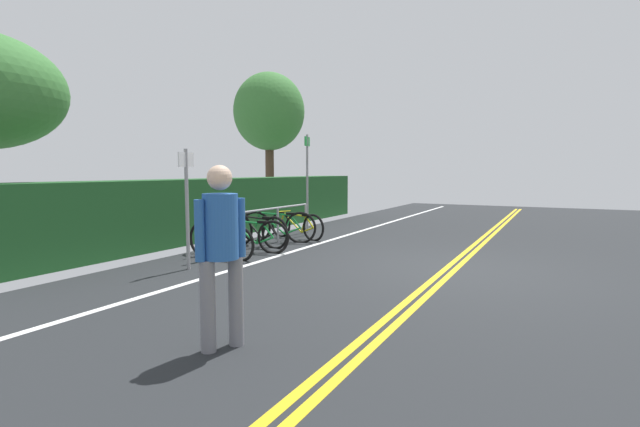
{
  "coord_description": "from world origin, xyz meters",
  "views": [
    {
      "loc": [
        -7.83,
        -1.59,
        1.65
      ],
      "look_at": [
        0.0,
        2.48,
        0.83
      ],
      "focal_mm": 26.11,
      "sensor_mm": 36.0,
      "label": 1
    }
  ],
  "objects_px": {
    "pedestrian": "(221,244)",
    "tree_mid": "(269,112)",
    "bicycle_2": "(257,231)",
    "bicycle_4": "(297,225)",
    "bicycle_0": "(220,241)",
    "bicycle_1": "(250,236)",
    "sign_post_near": "(187,197)",
    "sign_post_far": "(307,175)",
    "bicycle_3": "(278,227)",
    "bike_rack": "(262,219)"
  },
  "relations": [
    {
      "from": "bicycle_1",
      "to": "bicycle_4",
      "type": "height_order",
      "value": "bicycle_1"
    },
    {
      "from": "bicycle_3",
      "to": "tree_mid",
      "type": "bearing_deg",
      "value": 35.07
    },
    {
      "from": "sign_post_near",
      "to": "sign_post_far",
      "type": "relative_size",
      "value": 0.77
    },
    {
      "from": "sign_post_near",
      "to": "bicycle_1",
      "type": "bearing_deg",
      "value": 2.7
    },
    {
      "from": "bicycle_2",
      "to": "bicycle_3",
      "type": "xyz_separation_m",
      "value": [
        0.74,
        -0.07,
        0.01
      ]
    },
    {
      "from": "sign_post_far",
      "to": "bicycle_3",
      "type": "bearing_deg",
      "value": -173.2
    },
    {
      "from": "pedestrian",
      "to": "bicycle_3",
      "type": "bearing_deg",
      "value": 28.04
    },
    {
      "from": "sign_post_far",
      "to": "bicycle_1",
      "type": "bearing_deg",
      "value": -172.65
    },
    {
      "from": "sign_post_near",
      "to": "sign_post_far",
      "type": "xyz_separation_m",
      "value": [
        4.99,
        0.49,
        0.32
      ]
    },
    {
      "from": "bicycle_3",
      "to": "pedestrian",
      "type": "distance_m",
      "value": 6.48
    },
    {
      "from": "bicycle_0",
      "to": "bicycle_4",
      "type": "distance_m",
      "value": 2.82
    },
    {
      "from": "bicycle_4",
      "to": "sign_post_near",
      "type": "distance_m",
      "value": 4.0
    },
    {
      "from": "bicycle_2",
      "to": "pedestrian",
      "type": "relative_size",
      "value": 0.99
    },
    {
      "from": "tree_mid",
      "to": "sign_post_near",
      "type": "bearing_deg",
      "value": -154.24
    },
    {
      "from": "bicycle_3",
      "to": "sign_post_near",
      "type": "height_order",
      "value": "sign_post_near"
    },
    {
      "from": "bike_rack",
      "to": "bicycle_1",
      "type": "relative_size",
      "value": 2.28
    },
    {
      "from": "bike_rack",
      "to": "sign_post_near",
      "type": "height_order",
      "value": "sign_post_near"
    },
    {
      "from": "bicycle_0",
      "to": "sign_post_near",
      "type": "xyz_separation_m",
      "value": [
        -1.08,
        -0.21,
        0.9
      ]
    },
    {
      "from": "bicycle_4",
      "to": "tree_mid",
      "type": "distance_m",
      "value": 7.45
    },
    {
      "from": "bike_rack",
      "to": "bicycle_1",
      "type": "distance_m",
      "value": 0.71
    },
    {
      "from": "pedestrian",
      "to": "sign_post_far",
      "type": "bearing_deg",
      "value": 23.48
    },
    {
      "from": "bicycle_2",
      "to": "pedestrian",
      "type": "bearing_deg",
      "value": -148.0
    },
    {
      "from": "bicycle_2",
      "to": "bicycle_3",
      "type": "height_order",
      "value": "bicycle_3"
    },
    {
      "from": "pedestrian",
      "to": "tree_mid",
      "type": "relative_size",
      "value": 0.32
    },
    {
      "from": "bicycle_0",
      "to": "sign_post_near",
      "type": "bearing_deg",
      "value": -169.15
    },
    {
      "from": "bicycle_3",
      "to": "bicycle_4",
      "type": "relative_size",
      "value": 1.03
    },
    {
      "from": "bike_rack",
      "to": "bicycle_4",
      "type": "relative_size",
      "value": 2.3
    },
    {
      "from": "bicycle_4",
      "to": "pedestrian",
      "type": "xyz_separation_m",
      "value": [
        -6.38,
        -2.94,
        0.66
      ]
    },
    {
      "from": "bicycle_4",
      "to": "pedestrian",
      "type": "bearing_deg",
      "value": -155.28
    },
    {
      "from": "bicycle_2",
      "to": "sign_post_far",
      "type": "xyz_separation_m",
      "value": [
        2.51,
        0.15,
        1.19
      ]
    },
    {
      "from": "bicycle_1",
      "to": "pedestrian",
      "type": "bearing_deg",
      "value": -146.73
    },
    {
      "from": "bicycle_2",
      "to": "tree_mid",
      "type": "height_order",
      "value": "tree_mid"
    },
    {
      "from": "bicycle_0",
      "to": "bicycle_1",
      "type": "distance_m",
      "value": 0.78
    },
    {
      "from": "bicycle_4",
      "to": "bicycle_0",
      "type": "bearing_deg",
      "value": 179.53
    },
    {
      "from": "tree_mid",
      "to": "bicycle_4",
      "type": "bearing_deg",
      "value": -140.82
    },
    {
      "from": "bike_rack",
      "to": "bicycle_2",
      "type": "bearing_deg",
      "value": 97.96
    },
    {
      "from": "sign_post_far",
      "to": "bicycle_0",
      "type": "bearing_deg",
      "value": -175.82
    },
    {
      "from": "bicycle_2",
      "to": "sign_post_far",
      "type": "bearing_deg",
      "value": 3.33
    },
    {
      "from": "bicycle_1",
      "to": "bicycle_3",
      "type": "distance_m",
      "value": 1.38
    },
    {
      "from": "bicycle_0",
      "to": "bicycle_1",
      "type": "xyz_separation_m",
      "value": [
        0.77,
        -0.12,
        0.01
      ]
    },
    {
      "from": "bicycle_4",
      "to": "tree_mid",
      "type": "height_order",
      "value": "tree_mid"
    },
    {
      "from": "bicycle_4",
      "to": "sign_post_far",
      "type": "bearing_deg",
      "value": 15.79
    },
    {
      "from": "bicycle_0",
      "to": "pedestrian",
      "type": "relative_size",
      "value": 1.0
    },
    {
      "from": "bike_rack",
      "to": "sign_post_far",
      "type": "distance_m",
      "value": 2.68
    },
    {
      "from": "bicycle_2",
      "to": "bicycle_4",
      "type": "relative_size",
      "value": 0.98
    },
    {
      "from": "pedestrian",
      "to": "sign_post_near",
      "type": "height_order",
      "value": "sign_post_near"
    },
    {
      "from": "bicycle_0",
      "to": "pedestrian",
      "type": "bearing_deg",
      "value": -140.26
    },
    {
      "from": "bicycle_0",
      "to": "bicycle_4",
      "type": "xyz_separation_m",
      "value": [
        2.82,
        -0.02,
        -0.0
      ]
    },
    {
      "from": "bike_rack",
      "to": "pedestrian",
      "type": "relative_size",
      "value": 2.33
    },
    {
      "from": "bicycle_3",
      "to": "pedestrian",
      "type": "bearing_deg",
      "value": -151.96
    }
  ]
}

